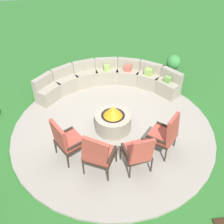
% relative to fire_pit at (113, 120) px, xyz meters
% --- Properties ---
extents(ground_plane, '(24.00, 24.00, 0.00)m').
position_rel_fire_pit_xyz_m(ground_plane, '(0.00, 0.00, -0.34)').
color(ground_plane, '#2D6B28').
extents(patio_circle, '(5.27, 5.27, 0.06)m').
position_rel_fire_pit_xyz_m(patio_circle, '(0.00, 0.00, -0.31)').
color(patio_circle, '#9E9384').
rests_on(patio_circle, ground_plane).
extents(fire_pit, '(0.94, 0.94, 0.73)m').
position_rel_fire_pit_xyz_m(fire_pit, '(0.00, 0.00, 0.00)').
color(fire_pit, '#9E937F').
rests_on(fire_pit, patio_circle).
extents(curved_stone_bench, '(4.38, 1.60, 0.78)m').
position_rel_fire_pit_xyz_m(curved_stone_bench, '(0.09, 1.91, 0.03)').
color(curved_stone_bench, '#9E937F').
rests_on(curved_stone_bench, patio_circle).
extents(lounge_chair_front_left, '(0.80, 0.81, 1.10)m').
position_rel_fire_pit_xyz_m(lounge_chair_front_left, '(-1.16, -0.84, 0.28)').
color(lounge_chair_front_left, '#2D2319').
rests_on(lounge_chair_front_left, patio_circle).
extents(lounge_chair_front_right, '(0.81, 0.83, 1.18)m').
position_rel_fire_pit_xyz_m(lounge_chair_front_right, '(-0.49, -1.35, 0.29)').
color(lounge_chair_front_right, '#2D2319').
rests_on(lounge_chair_front_right, patio_circle).
extents(lounge_chair_back_left, '(0.67, 0.70, 1.03)m').
position_rel_fire_pit_xyz_m(lounge_chair_back_left, '(0.36, -1.38, 0.25)').
color(lounge_chair_back_left, '#2D2319').
rests_on(lounge_chair_back_left, patio_circle).
extents(lounge_chair_back_right, '(0.83, 0.86, 1.11)m').
position_rel_fire_pit_xyz_m(lounge_chair_back_right, '(1.09, -0.93, 0.28)').
color(lounge_chair_back_right, '#2D2319').
rests_on(lounge_chair_back_right, patio_circle).
extents(potted_plant_1, '(0.48, 0.48, 0.71)m').
position_rel_fire_pit_xyz_m(potted_plant_1, '(2.41, 2.58, 0.04)').
color(potted_plant_1, '#605B56').
rests_on(potted_plant_1, ground_plane).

